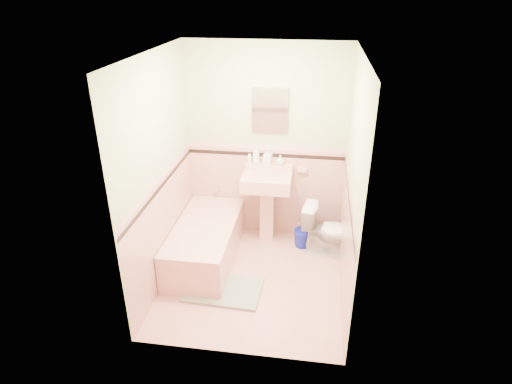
# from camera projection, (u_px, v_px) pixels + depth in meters

# --- Properties ---
(floor) EXTENTS (2.20, 2.20, 0.00)m
(floor) POSITION_uv_depth(u_px,v_px,m) (253.00, 279.00, 4.96)
(floor) COLOR #E09F93
(floor) RESTS_ON ground
(ceiling) EXTENTS (2.20, 2.20, 0.00)m
(ceiling) POSITION_uv_depth(u_px,v_px,m) (252.00, 54.00, 3.86)
(ceiling) COLOR white
(ceiling) RESTS_ON ground
(wall_back) EXTENTS (2.50, 0.00, 2.50)m
(wall_back) POSITION_uv_depth(u_px,v_px,m) (266.00, 145.00, 5.38)
(wall_back) COLOR beige
(wall_back) RESTS_ON ground
(wall_front) EXTENTS (2.50, 0.00, 2.50)m
(wall_front) POSITION_uv_depth(u_px,v_px,m) (232.00, 237.00, 3.43)
(wall_front) COLOR beige
(wall_front) RESTS_ON ground
(wall_left) EXTENTS (0.00, 2.50, 2.50)m
(wall_left) POSITION_uv_depth(u_px,v_px,m) (159.00, 175.00, 4.53)
(wall_left) COLOR beige
(wall_left) RESTS_ON ground
(wall_right) EXTENTS (0.00, 2.50, 2.50)m
(wall_right) POSITION_uv_depth(u_px,v_px,m) (352.00, 187.00, 4.28)
(wall_right) COLOR beige
(wall_right) RESTS_ON ground
(wainscot_back) EXTENTS (2.00, 0.00, 2.00)m
(wainscot_back) POSITION_uv_depth(u_px,v_px,m) (265.00, 192.00, 5.66)
(wainscot_back) COLOR #E3A498
(wainscot_back) RESTS_ON ground
(wainscot_front) EXTENTS (2.00, 0.00, 2.00)m
(wainscot_front) POSITION_uv_depth(u_px,v_px,m) (234.00, 301.00, 3.72)
(wainscot_front) COLOR #E3A498
(wainscot_front) RESTS_ON ground
(wainscot_left) EXTENTS (0.00, 2.20, 2.20)m
(wainscot_left) POSITION_uv_depth(u_px,v_px,m) (165.00, 228.00, 4.82)
(wainscot_left) COLOR #E3A498
(wainscot_left) RESTS_ON ground
(wainscot_right) EXTENTS (0.00, 2.20, 2.20)m
(wainscot_right) POSITION_uv_depth(u_px,v_px,m) (345.00, 242.00, 4.56)
(wainscot_right) COLOR #E3A498
(wainscot_right) RESTS_ON ground
(accent_back) EXTENTS (2.00, 0.00, 2.00)m
(accent_back) POSITION_uv_depth(u_px,v_px,m) (265.00, 155.00, 5.43)
(accent_back) COLOR black
(accent_back) RESTS_ON ground
(accent_front) EXTENTS (2.00, 0.00, 2.00)m
(accent_front) POSITION_uv_depth(u_px,v_px,m) (233.00, 250.00, 3.50)
(accent_front) COLOR black
(accent_front) RESTS_ON ground
(accent_left) EXTENTS (0.00, 2.20, 2.20)m
(accent_left) POSITION_uv_depth(u_px,v_px,m) (162.00, 186.00, 4.59)
(accent_left) COLOR black
(accent_left) RESTS_ON ground
(accent_right) EXTENTS (0.00, 2.20, 2.20)m
(accent_right) POSITION_uv_depth(u_px,v_px,m) (349.00, 198.00, 4.34)
(accent_right) COLOR black
(accent_right) RESTS_ON ground
(cap_back) EXTENTS (2.00, 0.00, 2.00)m
(cap_back) POSITION_uv_depth(u_px,v_px,m) (266.00, 147.00, 5.38)
(cap_back) COLOR #E0A39D
(cap_back) RESTS_ON ground
(cap_front) EXTENTS (2.00, 0.00, 2.00)m
(cap_front) POSITION_uv_depth(u_px,v_px,m) (232.00, 239.00, 3.46)
(cap_front) COLOR #E0A39D
(cap_front) RESTS_ON ground
(cap_left) EXTENTS (0.00, 2.20, 2.20)m
(cap_left) POSITION_uv_depth(u_px,v_px,m) (161.00, 178.00, 4.55)
(cap_left) COLOR #E0A39D
(cap_left) RESTS_ON ground
(cap_right) EXTENTS (0.00, 2.20, 2.20)m
(cap_right) POSITION_uv_depth(u_px,v_px,m) (350.00, 189.00, 4.29)
(cap_right) COLOR #E0A39D
(cap_right) RESTS_ON ground
(bathtub) EXTENTS (0.70, 1.50, 0.45)m
(bathtub) POSITION_uv_depth(u_px,v_px,m) (206.00, 243.00, 5.23)
(bathtub) COLOR #DB9E93
(bathtub) RESTS_ON floor
(tub_faucet) EXTENTS (0.04, 0.12, 0.04)m
(tub_faucet) POSITION_uv_depth(u_px,v_px,m) (218.00, 188.00, 5.69)
(tub_faucet) COLOR silver
(tub_faucet) RESTS_ON wall_back
(sink) EXTENTS (0.60, 0.50, 0.95)m
(sink) POSITION_uv_depth(u_px,v_px,m) (267.00, 208.00, 5.51)
(sink) COLOR #DB9E93
(sink) RESTS_ON floor
(sink_faucet) EXTENTS (0.02, 0.02, 0.10)m
(sink_faucet) POSITION_uv_depth(u_px,v_px,m) (268.00, 170.00, 5.42)
(sink_faucet) COLOR silver
(sink_faucet) RESTS_ON sink
(medicine_cabinet) EXTENTS (0.44, 0.04, 0.54)m
(medicine_cabinet) POSITION_uv_depth(u_px,v_px,m) (270.00, 110.00, 5.15)
(medicine_cabinet) COLOR white
(medicine_cabinet) RESTS_ON wall_back
(soap_dish) EXTENTS (0.12, 0.07, 0.04)m
(soap_dish) POSITION_uv_depth(u_px,v_px,m) (302.00, 170.00, 5.42)
(soap_dish) COLOR #DB9E93
(soap_dish) RESTS_ON wall_back
(soap_bottle_left) EXTENTS (0.12, 0.12, 0.24)m
(soap_bottle_left) POSITION_uv_depth(u_px,v_px,m) (256.00, 155.00, 5.40)
(soap_bottle_left) COLOR #B2B2B2
(soap_bottle_left) RESTS_ON sink
(soap_bottle_mid) EXTENTS (0.11, 0.12, 0.21)m
(soap_bottle_mid) POSITION_uv_depth(u_px,v_px,m) (268.00, 156.00, 5.39)
(soap_bottle_mid) COLOR #B2B2B2
(soap_bottle_mid) RESTS_ON sink
(soap_bottle_right) EXTENTS (0.13, 0.13, 0.13)m
(soap_bottle_right) POSITION_uv_depth(u_px,v_px,m) (280.00, 160.00, 5.38)
(soap_bottle_right) COLOR #B2B2B2
(soap_bottle_right) RESTS_ON sink
(tube) EXTENTS (0.04, 0.04, 0.12)m
(tube) POSITION_uv_depth(u_px,v_px,m) (250.00, 159.00, 5.43)
(tube) COLOR white
(tube) RESTS_ON sink
(toilet) EXTENTS (0.69, 0.46, 0.65)m
(toilet) POSITION_uv_depth(u_px,v_px,m) (329.00, 231.00, 5.30)
(toilet) COLOR white
(toilet) RESTS_ON floor
(bucket) EXTENTS (0.23, 0.23, 0.23)m
(bucket) POSITION_uv_depth(u_px,v_px,m) (302.00, 238.00, 5.54)
(bucket) COLOR #0F1891
(bucket) RESTS_ON floor
(bath_mat) EXTENTS (0.85, 0.59, 0.03)m
(bath_mat) POSITION_uv_depth(u_px,v_px,m) (224.00, 290.00, 4.77)
(bath_mat) COLOR gray
(bath_mat) RESTS_ON floor
(shoe) EXTENTS (0.15, 0.08, 0.06)m
(shoe) POSITION_uv_depth(u_px,v_px,m) (212.00, 283.00, 4.79)
(shoe) COLOR #BF1E59
(shoe) RESTS_ON bath_mat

